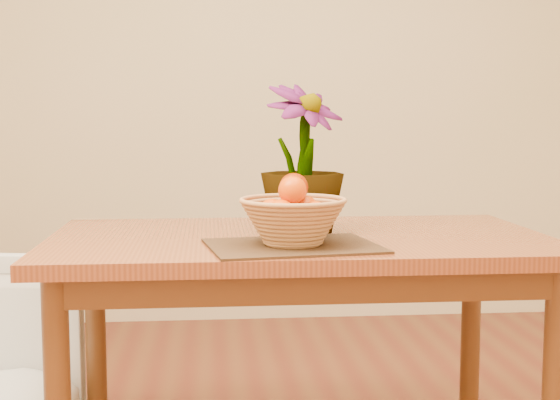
{
  "coord_description": "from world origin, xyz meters",
  "views": [
    {
      "loc": [
        -0.25,
        -1.87,
        1.08
      ],
      "look_at": [
        -0.07,
        0.14,
        0.87
      ],
      "focal_mm": 50.0,
      "sensor_mm": 36.0,
      "label": 1
    }
  ],
  "objects": [
    {
      "name": "table",
      "position": [
        0.0,
        0.3,
        0.66
      ],
      "size": [
        1.4,
        0.8,
        0.75
      ],
      "color": "brown",
      "rests_on": "floor"
    },
    {
      "name": "orange_pile",
      "position": [
        -0.04,
        0.1,
        0.86
      ],
      "size": [
        0.17,
        0.18,
        0.14
      ],
      "rotation": [
        0.0,
        0.0,
        0.36
      ],
      "color": "#E03E03",
      "rests_on": "wicker_basket"
    },
    {
      "name": "wall_back",
      "position": [
        0.0,
        2.25,
        1.35
      ],
      "size": [
        4.0,
        0.02,
        2.7
      ],
      "primitive_type": "cube",
      "color": "beige",
      "rests_on": "floor"
    },
    {
      "name": "wicker_basket",
      "position": [
        -0.04,
        0.09,
        0.81
      ],
      "size": [
        0.28,
        0.28,
        0.11
      ],
      "color": "tan",
      "rests_on": "placemat"
    },
    {
      "name": "potted_plant",
      "position": [
        0.01,
        0.34,
        0.96
      ],
      "size": [
        0.34,
        0.34,
        0.43
      ],
      "primitive_type": "imported",
      "rotation": [
        0.0,
        0.0,
        0.64
      ],
      "color": "#194814",
      "rests_on": "table"
    },
    {
      "name": "placemat",
      "position": [
        -0.04,
        0.09,
        0.75
      ],
      "size": [
        0.47,
        0.38,
        0.01
      ],
      "primitive_type": "cube",
      "rotation": [
        0.0,
        0.0,
        0.15
      ],
      "color": "#3B2615",
      "rests_on": "table"
    }
  ]
}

